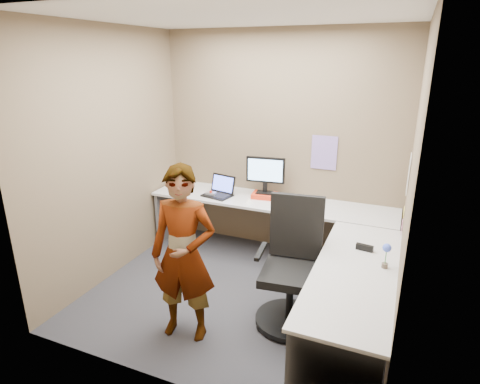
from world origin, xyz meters
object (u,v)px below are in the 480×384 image
at_px(desk, 291,236).
at_px(person, 184,255).
at_px(office_chair, 292,275).
at_px(monitor, 265,172).

distance_m(desk, person, 1.29).
height_order(desk, office_chair, office_chair).
bearing_deg(person, monitor, 77.07).
height_order(office_chair, person, person).
bearing_deg(monitor, desk, -58.47).
bearing_deg(office_chair, monitor, 112.93).
relative_size(office_chair, person, 0.75).
relative_size(desk, person, 1.91).
bearing_deg(desk, person, -119.35).
xyz_separation_m(monitor, person, (-0.09, -1.79, -0.27)).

